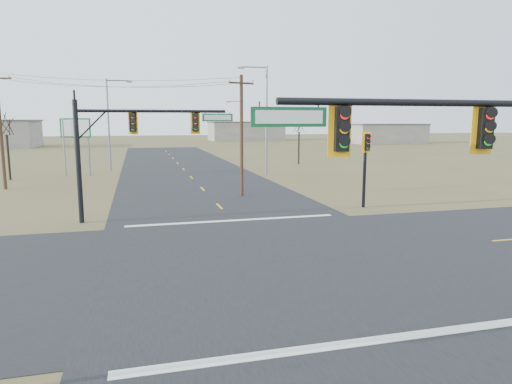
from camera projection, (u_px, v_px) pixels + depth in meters
ground at (270, 259)px, 18.88m from camera, size 320.00×320.00×0.00m
road_ew at (270, 259)px, 18.88m from camera, size 160.00×14.00×0.02m
road_ns at (270, 259)px, 18.88m from camera, size 14.00×160.00×0.02m
stop_bar_near at (353, 343)px, 11.70m from camera, size 12.00×0.40×0.01m
stop_bar_far at (233, 220)px, 26.04m from camera, size 12.00×0.40×0.01m
mast_arm_near at (489, 151)px, 11.81m from camera, size 10.33×0.51×6.72m
mast_arm_far at (134, 134)px, 25.61m from camera, size 8.84×0.59×6.80m
pedestal_signal_ne at (366, 154)px, 29.55m from camera, size 0.66×0.58×4.99m
utility_pole_near at (242, 134)px, 33.90m from camera, size 2.06×0.98×8.98m
utility_pole_far at (0, 129)px, 37.31m from camera, size 2.34×0.50×9.64m
highway_sign at (76, 135)px, 46.46m from camera, size 3.04×0.95×5.89m
streetlight_a at (264, 114)px, 46.82m from camera, size 3.13×0.51×11.17m
streetlight_b at (241, 127)px, 65.33m from camera, size 2.38×0.30×8.52m
streetlight_c at (110, 120)px, 51.20m from camera, size 2.87×0.37×10.26m
bare_tree_a at (6, 124)px, 43.11m from camera, size 3.57×3.57×6.79m
bare_tree_c at (299, 124)px, 58.98m from camera, size 3.60×3.60×6.69m
warehouse_mid at (246, 131)px, 129.86m from camera, size 20.00×12.00×5.00m
warehouse_right at (386, 134)px, 113.48m from camera, size 18.00×10.00×4.50m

